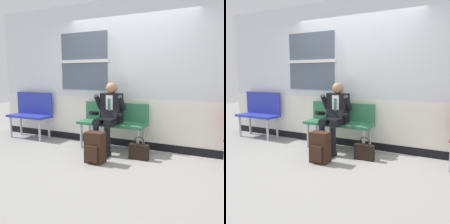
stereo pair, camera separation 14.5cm
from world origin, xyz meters
TOP-DOWN VIEW (x-y plane):
  - ground_plane at (0.00, 0.00)m, footprint 18.00×18.00m
  - station_wall at (-0.01, 0.61)m, footprint 6.39×0.16m
  - bench_with_person at (-0.22, 0.33)m, footprint 1.32×0.42m
  - bench_empty at (-2.27, 0.34)m, footprint 1.00×0.42m
  - person_seated at (-0.22, 0.14)m, footprint 0.57×0.70m
  - backpack at (-0.13, -0.52)m, footprint 0.30×0.24m
  - handbag at (0.45, -0.06)m, footprint 0.33×0.11m

SIDE VIEW (x-z plane):
  - ground_plane at x=0.00m, z-range 0.00..0.00m
  - handbag at x=0.45m, z-range -0.06..0.33m
  - backpack at x=-0.13m, z-range 0.00..0.50m
  - bench_with_person at x=-0.22m, z-range 0.11..0.98m
  - bench_empty at x=-2.27m, z-range 0.08..1.09m
  - person_seated at x=-0.22m, z-range 0.05..1.32m
  - station_wall at x=-0.01m, z-range -0.01..2.81m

